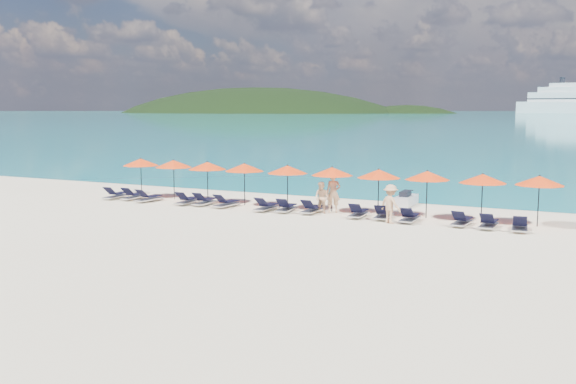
% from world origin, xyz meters
% --- Properties ---
extents(ground, '(1400.00, 1400.00, 0.00)m').
position_xyz_m(ground, '(0.00, 0.00, 0.00)').
color(ground, beige).
extents(headland_main, '(374.00, 242.00, 126.50)m').
position_xyz_m(headland_main, '(-300.00, 540.00, -38.00)').
color(headland_main, black).
rests_on(headland_main, ground).
extents(headland_small, '(162.00, 126.00, 85.50)m').
position_xyz_m(headland_small, '(-150.00, 560.00, -35.00)').
color(headland_small, black).
rests_on(headland_small, ground).
extents(jetski, '(0.82, 2.15, 0.76)m').
position_xyz_m(jetski, '(4.03, 9.04, 0.31)').
color(jetski, silver).
rests_on(jetski, ground).
extents(beachgoer_a, '(0.82, 0.67, 1.94)m').
position_xyz_m(beachgoer_a, '(1.37, 5.33, 0.97)').
color(beachgoer_a, tan).
rests_on(beachgoer_a, ground).
extents(beachgoer_b, '(0.80, 0.51, 1.56)m').
position_xyz_m(beachgoer_b, '(1.05, 4.63, 0.78)').
color(beachgoer_b, tan).
rests_on(beachgoer_b, ground).
extents(beachgoer_c, '(1.25, 1.00, 1.75)m').
position_xyz_m(beachgoer_c, '(4.87, 3.51, 0.88)').
color(beachgoer_c, tan).
rests_on(beachgoer_c, ground).
extents(umbrella_0, '(2.10, 2.10, 2.28)m').
position_xyz_m(umbrella_0, '(-10.81, 5.61, 2.02)').
color(umbrella_0, black).
rests_on(umbrella_0, ground).
extents(umbrella_1, '(2.10, 2.10, 2.28)m').
position_xyz_m(umbrella_1, '(-8.43, 5.54, 2.02)').
color(umbrella_1, black).
rests_on(umbrella_1, ground).
extents(umbrella_2, '(2.10, 2.10, 2.28)m').
position_xyz_m(umbrella_2, '(-6.05, 5.36, 2.02)').
color(umbrella_2, black).
rests_on(umbrella_2, ground).
extents(umbrella_3, '(2.10, 2.10, 2.28)m').
position_xyz_m(umbrella_3, '(-3.74, 5.38, 2.02)').
color(umbrella_3, black).
rests_on(umbrella_3, ground).
extents(umbrella_4, '(2.10, 2.10, 2.28)m').
position_xyz_m(umbrella_4, '(-1.18, 5.36, 2.02)').
color(umbrella_4, black).
rests_on(umbrella_4, ground).
extents(umbrella_5, '(2.10, 2.10, 2.28)m').
position_xyz_m(umbrella_5, '(1.25, 5.44, 2.02)').
color(umbrella_5, black).
rests_on(umbrella_5, ground).
extents(umbrella_6, '(2.10, 2.10, 2.28)m').
position_xyz_m(umbrella_6, '(3.69, 5.36, 2.02)').
color(umbrella_6, black).
rests_on(umbrella_6, ground).
extents(umbrella_7, '(2.10, 2.10, 2.28)m').
position_xyz_m(umbrella_7, '(5.97, 5.61, 2.02)').
color(umbrella_7, black).
rests_on(umbrella_7, ground).
extents(umbrella_8, '(2.10, 2.10, 2.28)m').
position_xyz_m(umbrella_8, '(8.52, 5.37, 2.02)').
color(umbrella_8, black).
rests_on(umbrella_8, ground).
extents(umbrella_9, '(2.10, 2.10, 2.28)m').
position_xyz_m(umbrella_9, '(10.88, 5.61, 2.02)').
color(umbrella_9, black).
rests_on(umbrella_9, ground).
extents(lounger_0, '(0.69, 1.72, 0.66)m').
position_xyz_m(lounger_0, '(-11.50, 4.18, 0.24)').
color(lounger_0, silver).
rests_on(lounger_0, ground).
extents(lounger_1, '(0.73, 1.74, 0.66)m').
position_xyz_m(lounger_1, '(-10.39, 4.36, 0.24)').
color(lounger_1, silver).
rests_on(lounger_1, ground).
extents(lounger_2, '(0.79, 1.75, 0.66)m').
position_xyz_m(lounger_2, '(-9.10, 4.10, 0.24)').
color(lounger_2, silver).
rests_on(lounger_2, ground).
extents(lounger_3, '(0.69, 1.72, 0.66)m').
position_xyz_m(lounger_3, '(-6.61, 4.20, 0.24)').
color(lounger_3, silver).
rests_on(lounger_3, ground).
extents(lounger_4, '(0.62, 1.70, 0.66)m').
position_xyz_m(lounger_4, '(-5.59, 4.34, 0.24)').
color(lounger_4, silver).
rests_on(lounger_4, ground).
extents(lounger_5, '(0.78, 1.75, 0.66)m').
position_xyz_m(lounger_5, '(-4.19, 4.23, 0.24)').
color(lounger_5, silver).
rests_on(lounger_5, ground).
extents(lounger_6, '(0.75, 1.74, 0.66)m').
position_xyz_m(lounger_6, '(-1.75, 4.15, 0.24)').
color(lounger_6, silver).
rests_on(lounger_6, ground).
extents(lounger_7, '(0.79, 1.75, 0.66)m').
position_xyz_m(lounger_7, '(-0.73, 4.31, 0.24)').
color(lounger_7, silver).
rests_on(lounger_7, ground).
extents(lounger_8, '(0.66, 1.71, 0.66)m').
position_xyz_m(lounger_8, '(0.61, 4.46, 0.24)').
color(lounger_8, silver).
rests_on(lounger_8, ground).
extents(lounger_9, '(0.72, 1.73, 0.66)m').
position_xyz_m(lounger_9, '(3.06, 4.34, 0.24)').
color(lounger_9, silver).
rests_on(lounger_9, ground).
extents(lounger_10, '(0.76, 1.75, 0.66)m').
position_xyz_m(lounger_10, '(4.26, 4.42, 0.24)').
color(lounger_10, silver).
rests_on(lounger_10, ground).
extents(lounger_11, '(0.63, 1.70, 0.66)m').
position_xyz_m(lounger_11, '(5.58, 4.17, 0.24)').
color(lounger_11, silver).
rests_on(lounger_11, ground).
extents(lounger_12, '(0.76, 1.75, 0.66)m').
position_xyz_m(lounger_12, '(7.88, 4.28, 0.24)').
color(lounger_12, silver).
rests_on(lounger_12, ground).
extents(lounger_13, '(0.66, 1.71, 0.66)m').
position_xyz_m(lounger_13, '(9.05, 4.16, 0.24)').
color(lounger_13, silver).
rests_on(lounger_13, ground).
extents(lounger_14, '(0.78, 1.75, 0.66)m').
position_xyz_m(lounger_14, '(10.32, 4.10, 0.24)').
color(lounger_14, silver).
rests_on(lounger_14, ground).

